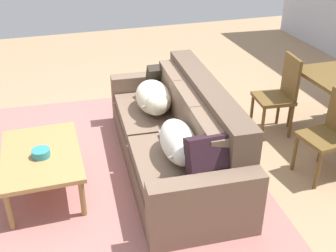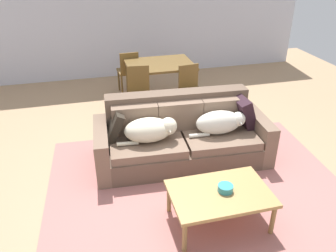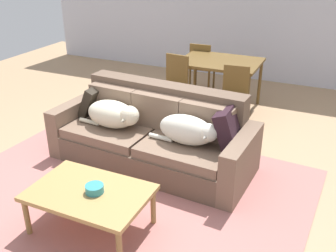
{
  "view_description": "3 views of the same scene",
  "coord_description": "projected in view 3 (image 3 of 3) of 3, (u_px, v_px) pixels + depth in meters",
  "views": [
    {
      "loc": [
        3.54,
        -0.84,
        2.47
      ],
      "look_at": [
        0.27,
        0.16,
        0.57
      ],
      "focal_mm": 44.54,
      "sensor_mm": 36.0,
      "label": 1
    },
    {
      "loc": [
        -1.09,
        -3.61,
        2.71
      ],
      "look_at": [
        -0.12,
        0.11,
        0.65
      ],
      "focal_mm": 36.81,
      "sensor_mm": 36.0,
      "label": 2
    },
    {
      "loc": [
        1.95,
        -3.28,
        2.37
      ],
      "look_at": [
        0.35,
        0.21,
        0.56
      ],
      "focal_mm": 41.34,
      "sensor_mm": 36.0,
      "label": 3
    }
  ],
  "objects": [
    {
      "name": "dining_chair_near_right",
      "position": [
        234.0,
        95.0,
        5.36
      ],
      "size": [
        0.44,
        0.44,
        0.87
      ],
      "rotation": [
        0.0,
        0.0,
        0.11
      ],
      "color": "brown",
      "rests_on": "ground"
    },
    {
      "name": "dining_chair_near_left",
      "position": [
        174.0,
        84.0,
        5.67
      ],
      "size": [
        0.44,
        0.44,
        0.93
      ],
      "rotation": [
        0.0,
        0.0,
        -0.11
      ],
      "color": "brown",
      "rests_on": "ground"
    },
    {
      "name": "bowl_on_coffee_table",
      "position": [
        95.0,
        189.0,
        3.35
      ],
      "size": [
        0.16,
        0.16,
        0.07
      ],
      "primitive_type": "cylinder",
      "color": "teal",
      "rests_on": "coffee_table"
    },
    {
      "name": "back_partition",
      "position": [
        236.0,
        5.0,
        7.16
      ],
      "size": [
        8.0,
        0.12,
        2.7
      ],
      "primitive_type": "cube",
      "color": "silver",
      "rests_on": "ground"
    },
    {
      "name": "area_rug",
      "position": [
        117.0,
        199.0,
        3.95
      ],
      "size": [
        3.85,
        3.37,
        0.01
      ],
      "primitive_type": "cube",
      "rotation": [
        0.0,
        0.0,
        -0.06
      ],
      "color": "#AF6D67",
      "rests_on": "ground"
    },
    {
      "name": "throw_pillow_by_left_arm",
      "position": [
        94.0,
        101.0,
        4.83
      ],
      "size": [
        0.26,
        0.4,
        0.4
      ],
      "primitive_type": "cube",
      "rotation": [
        0.0,
        0.42,
        -0.01
      ],
      "color": "#2E261E",
      "rests_on": "couch"
    },
    {
      "name": "throw_pillow_by_right_arm",
      "position": [
        230.0,
        128.0,
        4.06
      ],
      "size": [
        0.3,
        0.44,
        0.46
      ],
      "primitive_type": "cube",
      "rotation": [
        0.0,
        -0.33,
        0.02
      ],
      "color": "#2D1922",
      "rests_on": "couch"
    },
    {
      "name": "couch",
      "position": [
        154.0,
        136.0,
        4.52
      ],
      "size": [
        2.39,
        1.07,
        0.89
      ],
      "rotation": [
        0.0,
        0.0,
        -0.06
      ],
      "color": "brown",
      "rests_on": "ground"
    },
    {
      "name": "dog_on_right_cushion",
      "position": [
        189.0,
        130.0,
        4.09
      ],
      "size": [
        0.78,
        0.35,
        0.32
      ],
      "rotation": [
        0.0,
        0.0,
        -0.06
      ],
      "color": "silver",
      "rests_on": "couch"
    },
    {
      "name": "ground_plane",
      "position": [
        133.0,
        172.0,
        4.44
      ],
      "size": [
        10.0,
        10.0,
        0.0
      ],
      "primitive_type": "plane",
      "color": "tan"
    },
    {
      "name": "dining_table",
      "position": [
        220.0,
        65.0,
        5.91
      ],
      "size": [
        1.21,
        0.92,
        0.77
      ],
      "color": "brown",
      "rests_on": "ground"
    },
    {
      "name": "dining_chair_far_left",
      "position": [
        201.0,
        65.0,
        6.65
      ],
      "size": [
        0.42,
        0.42,
        0.87
      ],
      "rotation": [
        0.0,
        0.0,
        3.2
      ],
      "color": "brown",
      "rests_on": "ground"
    },
    {
      "name": "coffee_table",
      "position": [
        89.0,
        195.0,
        3.4
      ],
      "size": [
        1.05,
        0.7,
        0.41
      ],
      "color": "#AC864C",
      "rests_on": "ground"
    },
    {
      "name": "dog_on_left_cushion",
      "position": [
        114.0,
        114.0,
        4.47
      ],
      "size": [
        0.79,
        0.41,
        0.31
      ],
      "rotation": [
        0.0,
        0.0,
        -0.06
      ],
      "color": "beige",
      "rests_on": "couch"
    }
  ]
}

